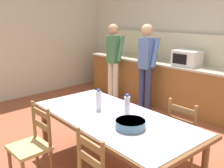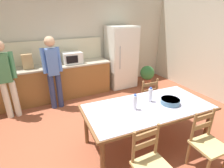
% 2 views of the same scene
% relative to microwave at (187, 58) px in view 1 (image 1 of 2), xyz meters
% --- Properties ---
extents(ground_plane, '(8.32, 8.32, 0.00)m').
position_rel_microwave_xyz_m(ground_plane, '(0.09, -2.21, -1.08)').
color(ground_plane, brown).
extents(wall_back, '(6.52, 0.12, 2.90)m').
position_rel_microwave_xyz_m(wall_back, '(0.09, 0.45, 0.37)').
color(wall_back, beige).
rests_on(wall_back, ground).
extents(wall_left, '(0.12, 5.20, 2.90)m').
position_rel_microwave_xyz_m(wall_left, '(-3.17, -2.21, 0.37)').
color(wall_left, beige).
rests_on(wall_left, ground).
extents(kitchen_counter, '(3.54, 0.66, 0.93)m').
position_rel_microwave_xyz_m(kitchen_counter, '(-0.77, 0.02, -0.61)').
color(kitchen_counter, brown).
rests_on(kitchen_counter, ground).
extents(counter_splashback, '(3.50, 0.03, 0.60)m').
position_rel_microwave_xyz_m(counter_splashback, '(-0.77, 0.33, 0.15)').
color(counter_splashback, beige).
rests_on(counter_splashback, kitchen_counter).
extents(microwave, '(0.50, 0.39, 0.30)m').
position_rel_microwave_xyz_m(microwave, '(0.00, 0.00, 0.00)').
color(microwave, white).
rests_on(microwave, kitchen_counter).
extents(paper_bag, '(0.24, 0.16, 0.36)m').
position_rel_microwave_xyz_m(paper_bag, '(-1.09, -0.01, 0.03)').
color(paper_bag, tan).
rests_on(paper_bag, kitchen_counter).
extents(dining_table, '(2.23, 1.17, 0.75)m').
position_rel_microwave_xyz_m(dining_table, '(0.57, -2.58, -0.40)').
color(dining_table, brown).
rests_on(dining_table, ground).
extents(bottle_near_centre, '(0.07, 0.07, 0.27)m').
position_rel_microwave_xyz_m(bottle_near_centre, '(0.30, -2.56, -0.20)').
color(bottle_near_centre, silver).
rests_on(bottle_near_centre, dining_table).
extents(bottle_off_centre, '(0.07, 0.07, 0.27)m').
position_rel_microwave_xyz_m(bottle_off_centre, '(0.69, -2.45, -0.20)').
color(bottle_off_centre, silver).
rests_on(bottle_off_centre, dining_table).
extents(serving_bowl, '(0.32, 0.32, 0.09)m').
position_rel_microwave_xyz_m(serving_bowl, '(0.95, -2.68, -0.28)').
color(serving_bowl, slate).
rests_on(serving_bowl, dining_table).
extents(chair_side_near_left, '(0.42, 0.40, 0.91)m').
position_rel_microwave_xyz_m(chair_side_near_left, '(0.03, -3.35, -0.64)').
color(chair_side_near_left, olive).
rests_on(chair_side_near_left, ground).
extents(chair_side_far_right, '(0.44, 0.42, 0.91)m').
position_rel_microwave_xyz_m(chair_side_far_right, '(1.11, -1.80, -0.64)').
color(chair_side_far_right, olive).
rests_on(chair_side_far_right, ground).
extents(person_at_sink, '(0.43, 0.30, 1.71)m').
position_rel_microwave_xyz_m(person_at_sink, '(-1.56, -0.50, -0.12)').
color(person_at_sink, silver).
rests_on(person_at_sink, ground).
extents(person_at_counter, '(0.43, 0.30, 1.73)m').
position_rel_microwave_xyz_m(person_at_counter, '(-0.60, -0.52, -0.11)').
color(person_at_counter, navy).
rests_on(person_at_counter, ground).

